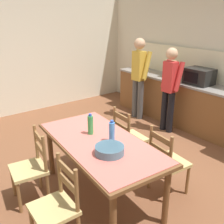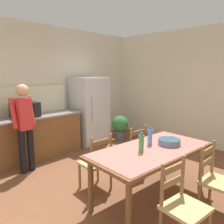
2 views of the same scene
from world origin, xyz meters
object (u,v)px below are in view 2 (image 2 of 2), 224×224
Objects in this scene: dining_table at (152,154)px; potted_plant at (120,126)px; microwave at (25,110)px; chair_side_far_left at (97,163)px; refrigerator at (90,110)px; bottle_near_centre at (141,143)px; chair_side_far_right at (133,151)px; serving_bowl at (169,141)px; chair_side_near_right at (216,181)px; person_at_counter at (25,124)px; chair_side_near_left at (182,206)px; bottle_off_centre at (150,137)px.

potted_plant is (1.83, 2.24, -0.31)m from dining_table.
microwave is 0.55× the size of chair_side_far_left.
refrigerator is 2.99m from bottle_near_centre.
bottle_near_centre is at bearing 51.24° from chair_side_far_right.
serving_bowl is at bearing -123.05° from potted_plant.
chair_side_far_right is 1.47m from chair_side_near_right.
refrigerator is at bearing 78.68° from chair_side_near_right.
refrigerator reaches higher than microwave.
chair_side_near_left is at bearing -172.94° from person_at_counter.
serving_bowl is (0.54, -0.11, -0.07)m from bottle_near_centre.
chair_side_near_right is at bearing -158.35° from person_at_counter.
chair_side_near_left is 1.36× the size of potted_plant.
person_at_counter is at bearing -165.63° from refrigerator.
bottle_off_centre is (0.32, 0.09, 0.00)m from bottle_near_centre.
chair_side_far_left and chair_side_far_right have the same top height.
chair_side_near_right is at bearing 91.95° from chair_side_far_right.
chair_side_far_right is at bearing 58.85° from bottle_off_centre.
microwave is 0.55× the size of chair_side_near_left.
person_at_counter reaches higher than chair_side_far_right.
refrigerator reaches higher than bottle_off_centre.
chair_side_near_left is 1.68m from chair_side_far_right.
microwave reaches higher than chair_side_near_left.
dining_table is at bearing -4.32° from bottle_near_centre.
serving_bowl is at bearing 94.82° from chair_side_near_right.
chair_side_far_right is (0.92, 1.40, 0.00)m from chair_side_near_left.
chair_side_far_right is at bearing 64.05° from chair_side_near_left.
microwave is 1.85× the size of bottle_near_centre.
chair_side_near_right is (0.91, -3.46, -0.63)m from microwave.
person_at_counter reaches higher than dining_table.
microwave is 0.55× the size of chair_side_near_right.
refrigerator is at bearing 148.29° from potted_plant.
bottle_off_centre is at bearing -128.96° from potted_plant.
serving_bowl is at bearing 132.61° from chair_side_far_left.
bottle_near_centre is at bearing -164.69° from person_at_counter.
chair_side_far_right reaches higher than potted_plant.
person_at_counter is at bearing 105.31° from bottle_near_centre.
bottle_off_centre is at bearing 137.64° from serving_bowl.
chair_side_far_right is (1.02, -1.99, -0.63)m from microwave.
bottle_off_centre is (0.10, 0.10, 0.21)m from dining_table.
refrigerator is 6.32× the size of bottle_off_centre.
microwave is 2.70m from bottle_near_centre.
person_at_counter reaches higher than potted_plant.
person_at_counter is at bearing -116.66° from microwave.
dining_table is (-1.14, -2.67, -0.16)m from refrigerator.
refrigerator reaches higher than chair_side_near_left.
person_at_counter reaches higher than serving_bowl.
bottle_off_centre is 2.80m from potted_plant.
microwave is at bearing 98.90° from chair_side_near_left.
dining_table is (0.56, -2.69, -0.38)m from microwave.
bottle_near_centre is at bearing 104.35° from chair_side_far_left.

